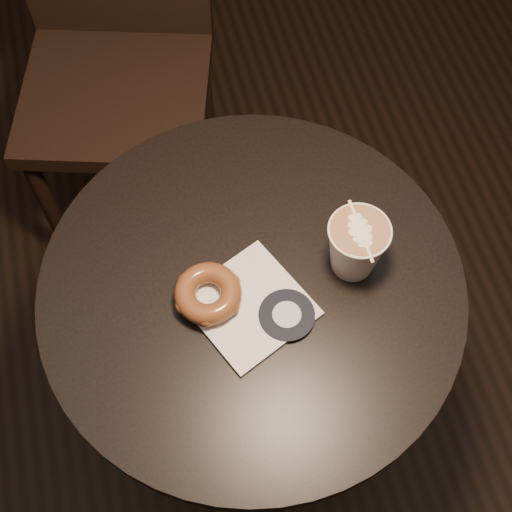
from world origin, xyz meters
name	(u,v)px	position (x,y,z in m)	size (l,w,h in m)	color
cafe_table	(252,330)	(0.00, 0.00, 0.55)	(0.70, 0.70, 0.75)	black
chair	(112,23)	(-0.13, 0.78, 0.61)	(0.54, 0.54, 1.10)	black
pastry_bag	(250,306)	(-0.01, -0.04, 0.75)	(0.17, 0.17, 0.01)	silver
doughnut	(208,293)	(-0.07, -0.01, 0.78)	(0.11, 0.11, 0.03)	brown
latte_cup	(356,247)	(0.17, 0.00, 0.81)	(0.10, 0.10, 0.11)	white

